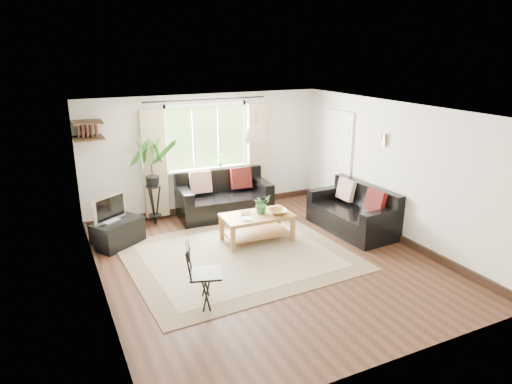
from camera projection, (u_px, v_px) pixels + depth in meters
name	position (u px, v px, depth m)	size (l,w,h in m)	color
floor	(267.00, 261.00, 7.28)	(5.50, 5.50, 0.00)	black
ceiling	(268.00, 110.00, 6.56)	(5.50, 5.50, 0.00)	white
wall_back	(206.00, 154.00, 9.29)	(5.00, 0.02, 2.40)	beige
wall_front	(392.00, 264.00, 4.56)	(5.00, 0.02, 2.40)	beige
wall_left	(95.00, 215.00, 5.89)	(0.02, 5.50, 2.40)	beige
wall_right	(395.00, 171.00, 7.95)	(0.02, 5.50, 2.40)	beige
rug	(238.00, 256.00, 7.46)	(3.45, 2.96, 0.02)	beige
window	(206.00, 137.00, 9.15)	(2.50, 0.16, 2.16)	white
door	(336.00, 162.00, 9.46)	(0.06, 0.96, 2.06)	silver
corner_shelf	(88.00, 130.00, 7.94)	(0.50, 0.50, 0.34)	black
pendant_lamp	(256.00, 130.00, 7.01)	(0.36, 0.36, 0.54)	beige
wall_sconce	(383.00, 138.00, 8.01)	(0.12, 0.12, 0.28)	beige
sofa_back	(224.00, 196.00, 9.14)	(1.82, 0.91, 0.86)	black
sofa_right	(352.00, 210.00, 8.41)	(0.85, 1.70, 0.80)	black
coffee_table	(257.00, 228.00, 7.97)	(1.21, 0.66, 0.50)	brown
table_plant	(262.00, 204.00, 7.94)	(0.30, 0.26, 0.33)	#2B6428
bowl	(278.00, 212.00, 7.93)	(0.32, 0.32, 0.08)	olive
book_a	(243.00, 219.00, 7.68)	(0.16, 0.21, 0.02)	silver
book_b	(241.00, 214.00, 7.92)	(0.15, 0.21, 0.02)	#5A2924
tv_stand	(118.00, 233.00, 7.82)	(0.84, 0.47, 0.45)	black
tv	(110.00, 208.00, 7.63)	(0.64, 0.21, 0.49)	#A5A5AA
palm_stand	(153.00, 182.00, 8.56)	(0.66, 0.66, 1.69)	black
folding_chair	(205.00, 275.00, 5.93)	(0.45, 0.45, 0.87)	black
sill_plant	(220.00, 160.00, 9.33)	(0.14, 0.10, 0.27)	#2D6023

